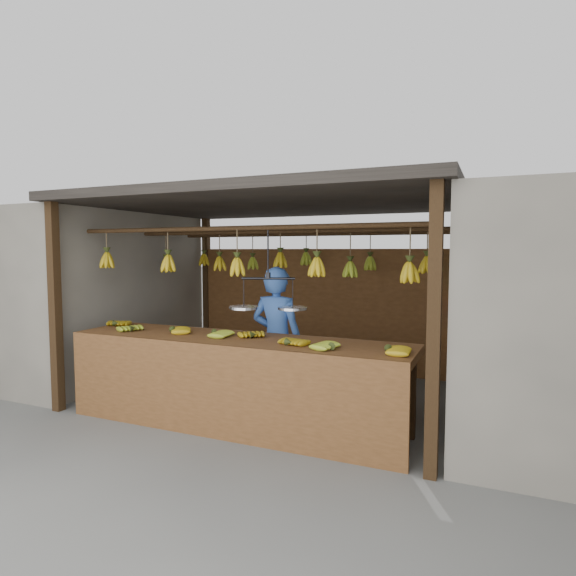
% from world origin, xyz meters
% --- Properties ---
extents(ground, '(80.00, 80.00, 0.00)m').
position_xyz_m(ground, '(0.00, 0.00, 0.00)').
color(ground, '#5B5B57').
extents(stall, '(4.30, 3.30, 2.40)m').
position_xyz_m(stall, '(0.00, 0.33, 1.97)').
color(stall, black).
rests_on(stall, ground).
extents(neighbor_left, '(3.00, 3.00, 2.30)m').
position_xyz_m(neighbor_left, '(-3.60, 0.00, 1.15)').
color(neighbor_left, slate).
rests_on(neighbor_left, ground).
extents(counter, '(3.56, 0.81, 0.96)m').
position_xyz_m(counter, '(0.05, -1.23, 0.71)').
color(counter, brown).
rests_on(counter, ground).
extents(hanging_bananas, '(3.63, 2.22, 0.38)m').
position_xyz_m(hanging_bananas, '(0.01, 0.01, 1.61)').
color(hanging_bananas, '#B18F12').
rests_on(hanging_bananas, ground).
extents(balance_scale, '(0.76, 0.43, 0.81)m').
position_xyz_m(balance_scale, '(0.35, -1.00, 1.24)').
color(balance_scale, black).
rests_on(balance_scale, ground).
extents(vendor, '(0.60, 0.40, 1.60)m').
position_xyz_m(vendor, '(0.26, -0.60, 0.80)').
color(vendor, '#3359A5').
rests_on(vendor, ground).
extents(bag_bundles, '(0.08, 0.26, 1.16)m').
position_xyz_m(bag_bundles, '(1.94, 1.35, 0.97)').
color(bag_bundles, '#199926').
rests_on(bag_bundles, ground).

